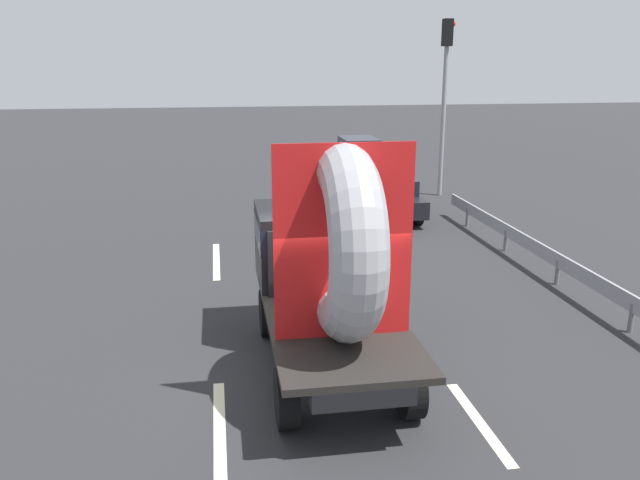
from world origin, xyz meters
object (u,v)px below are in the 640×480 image
flatbed_truck (328,260)px  oncoming_car (358,151)px  traffic_light (445,84)px  distant_sedan (384,194)px

flatbed_truck → oncoming_car: flatbed_truck is taller
flatbed_truck → oncoming_car: 20.18m
flatbed_truck → traffic_light: traffic_light is taller
distant_sedan → traffic_light: bearing=45.1°
traffic_light → flatbed_truck: bearing=-116.5°
flatbed_truck → oncoming_car: bearing=76.2°
flatbed_truck → distant_sedan: bearing=70.5°
flatbed_truck → distant_sedan: 10.54m
traffic_light → oncoming_car: bearing=102.6°
distant_sedan → traffic_light: traffic_light is taller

